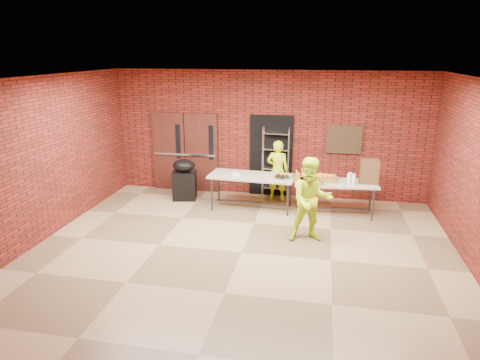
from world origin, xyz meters
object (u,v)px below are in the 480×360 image
volunteer_man (311,200)px  wire_rack (275,163)px  covered_grill (184,179)px  volunteer_woman (277,171)px  table_left (252,178)px  table_right (335,185)px  coffee_dispenser (369,171)px

volunteer_man → wire_rack: bearing=99.5°
covered_grill → wire_rack: bearing=4.5°
volunteer_woman → table_left: bearing=61.2°
covered_grill → volunteer_man: volunteer_man is taller
table_right → volunteer_man: bearing=-112.5°
covered_grill → volunteer_woman: 2.36m
wire_rack → covered_grill: 2.35m
table_right → volunteer_woman: (-1.41, 0.70, 0.07)m
table_left → table_right: size_ratio=1.07×
coffee_dispenser → volunteer_woman: size_ratio=0.35×
table_left → coffee_dispenser: coffee_dispenser is taller
table_right → table_left: bearing=175.7°
table_left → volunteer_woman: size_ratio=1.33×
covered_grill → volunteer_man: (3.23, -1.91, 0.33)m
table_left → coffee_dispenser: size_ratio=3.85×
coffee_dispenser → volunteer_man: 2.10m
wire_rack → coffee_dispenser: wire_rack is taller
table_right → coffee_dispenser: bearing=3.0°
wire_rack → table_left: wire_rack is taller
table_right → volunteer_woman: 1.58m
wire_rack → coffee_dispenser: bearing=-14.8°
wire_rack → table_left: bearing=-109.8°
table_right → covered_grill: size_ratio=1.84×
table_left → volunteer_man: size_ratio=1.21×
coffee_dispenser → covered_grill: (-4.46, 0.21, -0.51)m
table_right → volunteer_man: size_ratio=1.13×
table_left → covered_grill: 1.84m
wire_rack → table_right: 1.77m
table_left → covered_grill: size_ratio=1.97×
volunteer_woman → table_right: bearing=160.7°
volunteer_man → table_right: bearing=60.5°
table_left → volunteer_man: 2.13m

